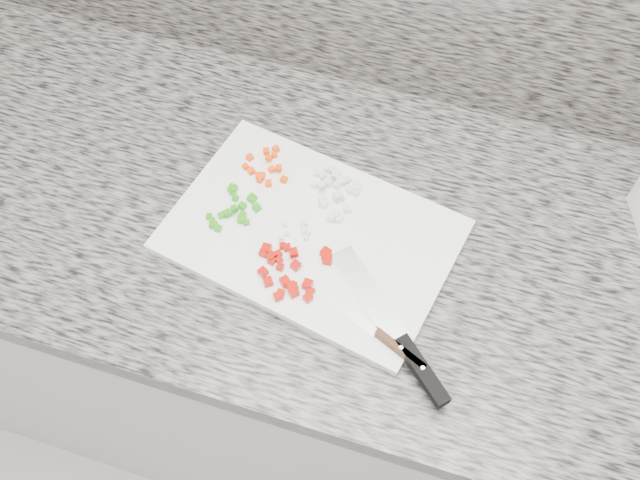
% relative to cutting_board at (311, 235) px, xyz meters
% --- Properties ---
extents(cabinet, '(3.92, 0.62, 0.86)m').
position_rel_cutting_board_xyz_m(cabinet, '(0.12, 0.04, -0.48)').
color(cabinet, silver).
rests_on(cabinet, ground).
extents(countertop, '(3.96, 0.64, 0.04)m').
position_rel_cutting_board_xyz_m(countertop, '(0.12, 0.04, -0.03)').
color(countertop, '#69645D').
rests_on(countertop, cabinet).
extents(cutting_board, '(0.46, 0.35, 0.01)m').
position_rel_cutting_board_xyz_m(cutting_board, '(0.00, 0.00, 0.00)').
color(cutting_board, white).
rests_on(cutting_board, countertop).
extents(carrot_pile, '(0.08, 0.08, 0.02)m').
position_rel_cutting_board_xyz_m(carrot_pile, '(-0.11, 0.09, 0.01)').
color(carrot_pile, '#FA4305').
rests_on(carrot_pile, cutting_board).
extents(onion_pile, '(0.08, 0.10, 0.02)m').
position_rel_cutting_board_xyz_m(onion_pile, '(0.01, 0.08, 0.01)').
color(onion_pile, beige).
rests_on(onion_pile, cutting_board).
extents(green_pepper_pile, '(0.08, 0.09, 0.02)m').
position_rel_cutting_board_xyz_m(green_pepper_pile, '(-0.12, 0.00, 0.01)').
color(green_pepper_pile, '#24910D').
rests_on(green_pepper_pile, cutting_board).
extents(red_pepper_pile, '(0.11, 0.11, 0.02)m').
position_rel_cutting_board_xyz_m(red_pepper_pile, '(-0.01, -0.07, 0.01)').
color(red_pepper_pile, '#AE0D02').
rests_on(red_pepper_pile, cutting_board).
extents(garlic_pile, '(0.05, 0.04, 0.01)m').
position_rel_cutting_board_xyz_m(garlic_pile, '(-0.02, -0.00, 0.01)').
color(garlic_pile, beige).
rests_on(garlic_pile, cutting_board).
extents(chef_knife, '(0.22, 0.21, 0.02)m').
position_rel_cutting_board_xyz_m(chef_knife, '(0.18, -0.14, 0.01)').
color(chef_knife, silver).
rests_on(chef_knife, cutting_board).
extents(paring_knife, '(0.16, 0.08, 0.02)m').
position_rel_cutting_board_xyz_m(paring_knife, '(0.16, -0.14, 0.01)').
color(paring_knife, silver).
rests_on(paring_knife, cutting_board).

